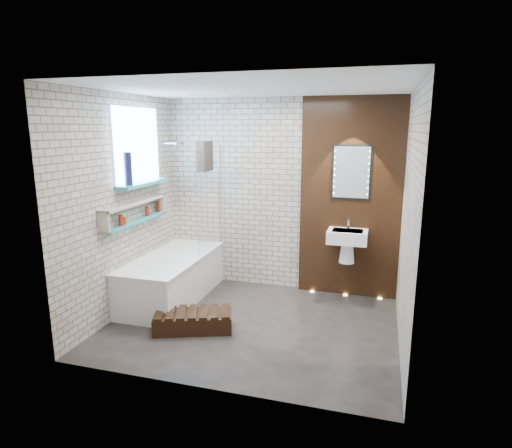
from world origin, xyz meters
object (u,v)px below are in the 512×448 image
(bathtub, at_px, (173,277))
(walnut_step, at_px, (193,321))
(washbasin, at_px, (347,241))
(bath_screen, at_px, (209,199))
(led_mirror, at_px, (351,172))

(bathtub, height_order, walnut_step, bathtub)
(washbasin, xyz_separation_m, walnut_step, (-1.55, -1.37, -0.69))
(bath_screen, height_order, walnut_step, bath_screen)
(led_mirror, bearing_deg, bathtub, -160.22)
(bathtub, distance_m, led_mirror, 2.68)
(bathtub, distance_m, walnut_step, 1.00)
(washbasin, xyz_separation_m, led_mirror, (0.00, 0.16, 0.86))
(bath_screen, relative_size, washbasin, 2.41)
(walnut_step, bearing_deg, bathtub, 129.80)
(led_mirror, bearing_deg, washbasin, -90.00)
(bathtub, xyz_separation_m, washbasin, (2.17, 0.62, 0.50))
(bathtub, xyz_separation_m, bath_screen, (0.35, 0.44, 0.99))
(washbasin, relative_size, walnut_step, 0.68)
(led_mirror, relative_size, walnut_step, 0.82)
(bath_screen, bearing_deg, walnut_step, -77.22)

